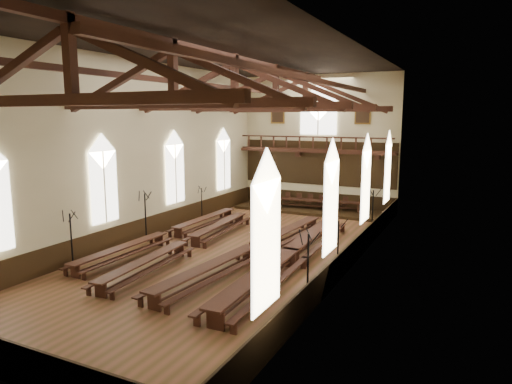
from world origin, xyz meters
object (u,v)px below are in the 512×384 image
refectory_row_a (169,233)px  refectory_row_c (254,248)px  dais (312,210)px  high_table (312,201)px  refectory_row_d (291,253)px  candelabrum_left_near (72,251)px  candelabrum_right_far (372,220)px  candelabrum_right_near (308,281)px  candelabrum_right_mid (338,255)px  candelabrum_left_far (202,210)px  refectory_row_b (187,242)px  candelabrum_left_mid (146,226)px

refectory_row_a → refectory_row_c: bearing=-7.9°
dais → high_table: (0.00, 0.00, 0.68)m
refectory_row_a → dais: (4.47, 11.35, -0.39)m
refectory_row_d → candelabrum_left_near: candelabrum_left_near is taller
refectory_row_a → candelabrum_right_far: (9.85, 6.60, 0.36)m
dais → refectory_row_c: bearing=-84.1°
refectory_row_a → candelabrum_right_far: 11.86m
candelabrum_right_near → candelabrum_right_mid: size_ratio=1.14×
candelabrum_left_far → candelabrum_right_near: size_ratio=0.82×
high_table → refectory_row_b: bearing=-101.2°
candelabrum_left_far → candelabrum_right_far: size_ratio=0.83×
high_table → candelabrum_right_far: candelabrum_right_far is taller
refectory_row_c → candelabrum_left_near: 8.47m
candelabrum_left_mid → candelabrum_left_far: bearing=90.0°
refectory_row_a → candelabrum_right_near: 10.88m
refectory_row_a → refectory_row_c: refectory_row_c is taller
high_table → candelabrum_right_far: (5.38, -4.75, 0.07)m
dais → candelabrum_left_far: (-5.72, -6.01, 0.60)m
refectory_row_a → refectory_row_d: size_ratio=0.91×
refectory_row_d → candelabrum_right_far: (2.17, 7.47, 0.25)m
candelabrum_right_near → candelabrum_right_far: 11.22m
refectory_row_d → candelabrum_left_mid: candelabrum_left_mid is taller
candelabrum_left_near → candelabrum_left_mid: bearing=90.0°
refectory_row_a → refectory_row_b: (2.00, -1.10, 0.01)m
refectory_row_a → candelabrum_left_mid: (-1.25, -0.41, 0.38)m
dais → candelabrum_right_mid: size_ratio=4.61×
dais → candelabrum_right_far: 7.22m
refectory_row_d → candelabrum_left_near: (-8.93, -4.73, 0.23)m
refectory_row_a → candelabrum_left_near: (-1.25, -5.60, 0.33)m
refectory_row_b → candelabrum_left_mid: (-3.26, 0.70, 0.37)m
refectory_row_b → dais: (2.46, 12.45, -0.40)m
refectory_row_b → candelabrum_right_near: (7.84, -3.51, 0.36)m
refectory_row_c → candelabrum_left_far: (-6.97, 6.13, 0.15)m
candelabrum_left_mid → candelabrum_right_near: candelabrum_left_mid is taller
refectory_row_c → dais: 12.21m
dais → candelabrum_left_mid: bearing=-115.9°
candelabrum_left_mid → candelabrum_right_mid: candelabrum_left_mid is taller
refectory_row_a → high_table: bearing=68.5°
refectory_row_b → candelabrum_right_mid: size_ratio=5.61×
refectory_row_b → candelabrum_right_far: size_ratio=4.92×
high_table → candelabrum_right_mid: 13.12m
refectory_row_c → candelabrum_right_mid: candelabrum_right_mid is taller
candelabrum_left_mid → candelabrum_left_far: (0.00, 5.75, -0.16)m
candelabrum_left_mid → candelabrum_right_near: (11.10, -4.21, -0.01)m
refectory_row_b → high_table: high_table is taller
refectory_row_a → candelabrum_left_near: candelabrum_left_near is taller
high_table → candelabrum_left_near: bearing=-108.6°
refectory_row_c → candelabrum_left_near: candelabrum_left_near is taller
dais → candelabrum_right_mid: 13.14m
refectory_row_b → candelabrum_right_mid: bearing=3.5°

